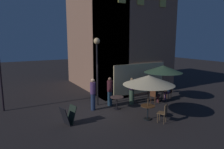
{
  "coord_description": "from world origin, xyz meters",
  "views": [
    {
      "loc": [
        -4.77,
        -9.96,
        3.98
      ],
      "look_at": [
        0.76,
        -0.17,
        2.02
      ],
      "focal_mm": 32.69,
      "sensor_mm": 36.0,
      "label": 1
    }
  ],
  "objects": [
    {
      "name": "ground_plane",
      "position": [
        0.0,
        0.0,
        0.0
      ],
      "size": [
        60.0,
        60.0,
        0.0
      ],
      "primitive_type": "plane",
      "color": "black"
    },
    {
      "name": "patio_umbrella_1",
      "position": [
        1.55,
        -2.4,
        2.02
      ],
      "size": [
        2.52,
        2.52,
        2.26
      ],
      "color": "black",
      "rests_on": "ground"
    },
    {
      "name": "patron_standing_2",
      "position": [
        -0.25,
        0.22,
        0.94
      ],
      "size": [
        0.3,
        0.3,
        1.82
      ],
      "rotation": [
        0.0,
        0.0,
        1.94
      ],
      "color": "navy",
      "rests_on": "ground"
    },
    {
      "name": "cafe_chair_0",
      "position": [
        3.54,
        -0.57,
        0.59
      ],
      "size": [
        0.49,
        0.49,
        0.98
      ],
      "rotation": [
        0.0,
        0.0,
        0.15
      ],
      "color": "#562E1B",
      "rests_on": "ground"
    },
    {
      "name": "patron_standing_4",
      "position": [
        2.29,
        0.05,
        0.83
      ],
      "size": [
        0.35,
        0.35,
        1.65
      ],
      "rotation": [
        0.0,
        0.0,
        3.35
      ],
      "color": "#374C38",
      "rests_on": "ground"
    },
    {
      "name": "patron_seated_0",
      "position": [
        3.69,
        -0.55,
        0.7
      ],
      "size": [
        0.55,
        0.41,
        1.23
      ],
      "rotation": [
        0.0,
        0.0,
        0.15
      ],
      "color": "#4E2028",
      "rests_on": "ground"
    },
    {
      "name": "menu_sandwich_board",
      "position": [
        -2.1,
        -1.06,
        0.45
      ],
      "size": [
        0.75,
        0.69,
        0.88
      ],
      "rotation": [
        0.0,
        0.0,
        0.24
      ],
      "color": "black",
      "rests_on": "ground"
    },
    {
      "name": "cafe_building",
      "position": [
        2.99,
        3.88,
        4.38
      ],
      "size": [
        6.1,
        7.76,
        8.77
      ],
      "color": "#9E6E56",
      "rests_on": "ground"
    },
    {
      "name": "cafe_chair_1",
      "position": [
        5.1,
        -0.24,
        0.55
      ],
      "size": [
        0.5,
        0.5,
        0.93
      ],
      "rotation": [
        0.0,
        0.0,
        -2.88
      ],
      "color": "#5E2F1B",
      "rests_on": "ground"
    },
    {
      "name": "patron_standing_3",
      "position": [
        0.97,
        0.47,
        0.88
      ],
      "size": [
        0.33,
        0.33,
        1.74
      ],
      "rotation": [
        0.0,
        0.0,
        2.63
      ],
      "color": "#1C3244",
      "rests_on": "ground"
    },
    {
      "name": "street_lamp_near_corner",
      "position": [
        0.35,
        0.88,
        3.03
      ],
      "size": [
        0.37,
        0.37,
        4.06
      ],
      "color": "black",
      "rests_on": "ground"
    },
    {
      "name": "patron_seated_1",
      "position": [
        4.96,
        -0.28,
        0.72
      ],
      "size": [
        0.53,
        0.42,
        1.27
      ],
      "rotation": [
        0.0,
        0.0,
        -2.88
      ],
      "color": "#603A5F",
      "rests_on": "ground"
    },
    {
      "name": "cafe_table_2",
      "position": [
        1.02,
        -0.29,
        0.54
      ],
      "size": [
        0.77,
        0.77,
        0.72
      ],
      "color": "black",
      "rests_on": "ground"
    },
    {
      "name": "cafe_table_0",
      "position": [
        4.33,
        -0.45,
        0.48
      ],
      "size": [
        0.61,
        0.61,
        0.73
      ],
      "color": "black",
      "rests_on": "ground"
    },
    {
      "name": "cafe_chair_2",
      "position": [
        1.95,
        -3.1,
        0.56
      ],
      "size": [
        0.54,
        0.54,
        0.91
      ],
      "rotation": [
        0.0,
        0.0,
        2.09
      ],
      "color": "brown",
      "rests_on": "ground"
    },
    {
      "name": "cafe_table_1",
      "position": [
        1.55,
        -2.4,
        0.52
      ],
      "size": [
        0.7,
        0.7,
        0.73
      ],
      "color": "black",
      "rests_on": "ground"
    },
    {
      "name": "patio_umbrella_0",
      "position": [
        4.33,
        -0.45,
        2.11
      ],
      "size": [
        2.42,
        2.42,
        2.34
      ],
      "color": "black",
      "rests_on": "ground"
    }
  ]
}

